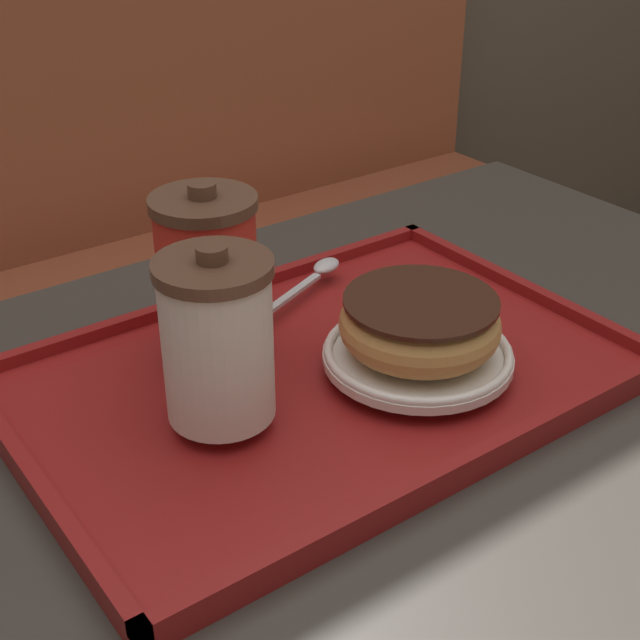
{
  "coord_description": "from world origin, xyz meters",
  "views": [
    {
      "loc": [
        -0.39,
        -0.5,
        1.15
      ],
      "look_at": [
        -0.01,
        0.02,
        0.79
      ],
      "focal_mm": 50.0,
      "sensor_mm": 36.0,
      "label": 1
    }
  ],
  "objects_px": {
    "coffee_cup_rear": "(208,272)",
    "donut_chocolate_glazed": "(420,323)",
    "coffee_cup_front": "(217,339)",
    "spoon": "(318,273)"
  },
  "relations": [
    {
      "from": "coffee_cup_front",
      "to": "coffee_cup_rear",
      "type": "height_order",
      "value": "coffee_cup_rear"
    },
    {
      "from": "coffee_cup_rear",
      "to": "spoon",
      "type": "bearing_deg",
      "value": 18.39
    },
    {
      "from": "coffee_cup_rear",
      "to": "spoon",
      "type": "relative_size",
      "value": 1.18
    },
    {
      "from": "spoon",
      "to": "coffee_cup_front",
      "type": "bearing_deg",
      "value": -166.07
    },
    {
      "from": "coffee_cup_rear",
      "to": "coffee_cup_front",
      "type": "bearing_deg",
      "value": -116.02
    },
    {
      "from": "coffee_cup_front",
      "to": "spoon",
      "type": "bearing_deg",
      "value": 36.28
    },
    {
      "from": "donut_chocolate_glazed",
      "to": "spoon",
      "type": "distance_m",
      "value": 0.18
    },
    {
      "from": "coffee_cup_front",
      "to": "coffee_cup_rear",
      "type": "bearing_deg",
      "value": 63.98
    },
    {
      "from": "coffee_cup_rear",
      "to": "donut_chocolate_glazed",
      "type": "bearing_deg",
      "value": -45.29
    },
    {
      "from": "coffee_cup_rear",
      "to": "donut_chocolate_glazed",
      "type": "height_order",
      "value": "coffee_cup_rear"
    }
  ]
}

